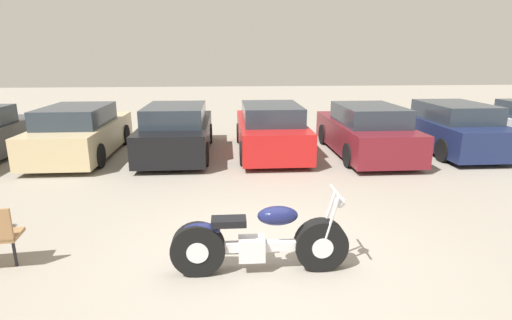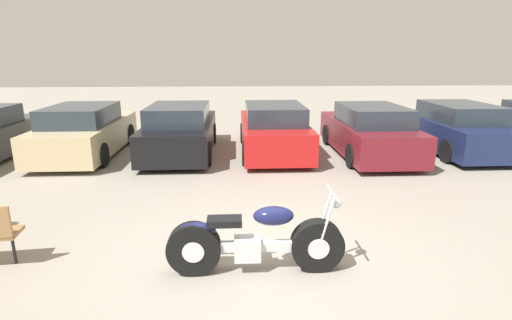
{
  "view_description": "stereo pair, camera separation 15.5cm",
  "coord_description": "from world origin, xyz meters",
  "px_view_note": "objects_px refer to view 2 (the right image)",
  "views": [
    {
      "loc": [
        -0.59,
        -5.07,
        2.77
      ],
      "look_at": [
        -0.06,
        2.07,
        0.85
      ],
      "focal_mm": 28.0,
      "sensor_mm": 36.0,
      "label": 1
    },
    {
      "loc": [
        -0.44,
        -5.07,
        2.77
      ],
      "look_at": [
        -0.06,
        2.07,
        0.85
      ],
      "focal_mm": 28.0,
      "sensor_mm": 36.0,
      "label": 2
    }
  ],
  "objects_px": {
    "parked_car_navy": "(454,129)",
    "parked_car_red": "(273,130)",
    "parked_car_black": "(180,131)",
    "motorcycle": "(254,242)",
    "parked_car_champagne": "(85,132)",
    "parked_car_maroon": "(369,132)"
  },
  "relations": [
    {
      "from": "parked_car_navy",
      "to": "parked_car_red",
      "type": "bearing_deg",
      "value": 179.21
    },
    {
      "from": "parked_car_black",
      "to": "parked_car_red",
      "type": "bearing_deg",
      "value": -0.1
    },
    {
      "from": "parked_car_black",
      "to": "parked_car_red",
      "type": "height_order",
      "value": "same"
    },
    {
      "from": "motorcycle",
      "to": "parked_car_champagne",
      "type": "height_order",
      "value": "parked_car_champagne"
    },
    {
      "from": "parked_car_champagne",
      "to": "parked_car_maroon",
      "type": "relative_size",
      "value": 1.0
    },
    {
      "from": "parked_car_red",
      "to": "parked_car_navy",
      "type": "bearing_deg",
      "value": -0.79
    },
    {
      "from": "parked_car_champagne",
      "to": "parked_car_red",
      "type": "height_order",
      "value": "same"
    },
    {
      "from": "parked_car_champagne",
      "to": "parked_car_maroon",
      "type": "bearing_deg",
      "value": -2.99
    },
    {
      "from": "parked_car_champagne",
      "to": "parked_car_red",
      "type": "bearing_deg",
      "value": -0.06
    },
    {
      "from": "parked_car_red",
      "to": "parked_car_maroon",
      "type": "height_order",
      "value": "same"
    },
    {
      "from": "parked_car_black",
      "to": "parked_car_red",
      "type": "xyz_separation_m",
      "value": [
        2.63,
        -0.0,
        0.0
      ]
    },
    {
      "from": "motorcycle",
      "to": "parked_car_champagne",
      "type": "xyz_separation_m",
      "value": [
        -4.39,
        6.47,
        0.23
      ]
    },
    {
      "from": "parked_car_champagne",
      "to": "parked_car_black",
      "type": "xyz_separation_m",
      "value": [
        2.63,
        -0.0,
        0.0
      ]
    },
    {
      "from": "parked_car_red",
      "to": "motorcycle",
      "type": "bearing_deg",
      "value": -97.65
    },
    {
      "from": "parked_car_black",
      "to": "parked_car_navy",
      "type": "xyz_separation_m",
      "value": [
        7.88,
        -0.08,
        0.0
      ]
    },
    {
      "from": "parked_car_red",
      "to": "parked_car_maroon",
      "type": "xyz_separation_m",
      "value": [
        2.63,
        -0.41,
        0.0
      ]
    },
    {
      "from": "parked_car_black",
      "to": "parked_car_champagne",
      "type": "bearing_deg",
      "value": 179.97
    },
    {
      "from": "parked_car_black",
      "to": "parked_car_navy",
      "type": "bearing_deg",
      "value": -0.56
    },
    {
      "from": "parked_car_red",
      "to": "parked_car_navy",
      "type": "xyz_separation_m",
      "value": [
        5.26,
        -0.07,
        0.0
      ]
    },
    {
      "from": "motorcycle",
      "to": "parked_car_champagne",
      "type": "distance_m",
      "value": 7.82
    },
    {
      "from": "parked_car_champagne",
      "to": "parked_car_red",
      "type": "xyz_separation_m",
      "value": [
        5.26,
        -0.01,
        0.0
      ]
    },
    {
      "from": "parked_car_maroon",
      "to": "parked_car_red",
      "type": "bearing_deg",
      "value": 171.21
    }
  ]
}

